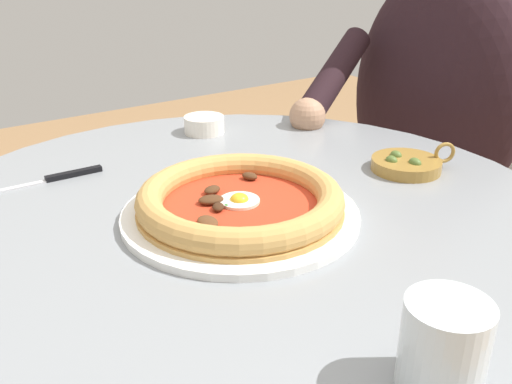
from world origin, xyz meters
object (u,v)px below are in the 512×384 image
pizza_on_plate (240,203)px  steak_knife (54,178)px  dining_table (238,304)px  water_glass (443,352)px  diner_person (425,183)px  olive_pan (407,164)px  cafe_chair_diner (450,160)px  ramekin_capers (204,124)px

pizza_on_plate → steak_knife: pizza_on_plate is taller
dining_table → water_glass: 0.41m
water_glass → diner_person: 0.91m
water_glass → diner_person: (0.56, -0.69, -0.22)m
steak_knife → diner_person: (-0.04, -0.81, -0.19)m
olive_pan → diner_person: 0.46m
diner_person → cafe_chair_diner: diner_person is taller
water_glass → olive_pan: water_glass is taller
dining_table → olive_pan: size_ratio=7.13×
steak_knife → ramekin_capers: bearing=-76.7°
olive_pan → water_glass: bearing=134.5°
dining_table → olive_pan: 0.34m
cafe_chair_diner → steak_knife: bearing=89.7°
cafe_chair_diner → pizza_on_plate: bearing=108.0°
ramekin_capers → diner_person: (-0.11, -0.52, -0.20)m
dining_table → steak_knife: size_ratio=4.38×
dining_table → cafe_chair_diner: bearing=-73.3°
dining_table → steak_knife: bearing=35.2°
dining_table → ramekin_capers: bearing=-22.6°
water_glass → cafe_chair_diner: bearing=-54.1°
olive_pan → cafe_chair_diner: (0.27, -0.49, -0.18)m
olive_pan → cafe_chair_diner: bearing=-61.3°
ramekin_capers → water_glass: bearing=165.6°
water_glass → diner_person: diner_person is taller
water_glass → cafe_chair_diner: 1.04m
water_glass → cafe_chair_diner: size_ratio=0.09×
dining_table → pizza_on_plate: 0.17m
dining_table → cafe_chair_diner: 0.82m
water_glass → steak_knife: water_glass is taller
dining_table → steak_knife: (0.24, 0.17, 0.15)m
ramekin_capers → olive_pan: size_ratio=0.59×
steak_knife → ramekin_capers: (0.07, -0.30, 0.01)m
steak_knife → diner_person: bearing=-93.1°
dining_table → water_glass: size_ratio=11.49×
pizza_on_plate → water_glass: water_glass is taller
dining_table → pizza_on_plate: (-0.02, 0.01, 0.17)m
ramekin_capers → olive_pan: olive_pan is taller
olive_pan → diner_person: bearing=-57.0°
pizza_on_plate → ramekin_capers: pizza_on_plate is taller
water_glass → ramekin_capers: bearing=-14.4°
water_glass → steak_knife: size_ratio=0.38×
diner_person → pizza_on_plate: bearing=108.4°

